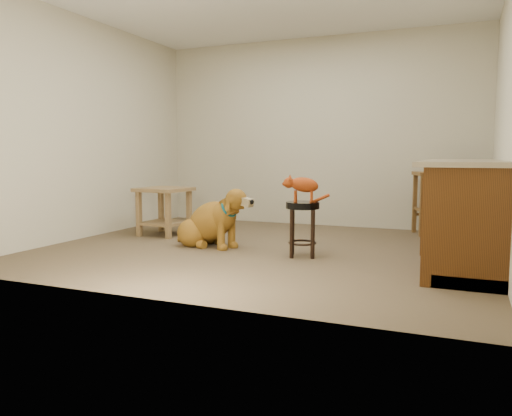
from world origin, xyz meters
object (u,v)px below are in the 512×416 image
at_px(padded_stool, 303,218).
at_px(golden_retriever, 211,223).
at_px(tabby_kitten, 302,186).
at_px(wood_stool, 432,202).
at_px(side_table, 164,204).

xyz_separation_m(padded_stool, golden_retriever, (-1.07, 0.13, -0.12)).
height_order(padded_stool, tabby_kitten, tabby_kitten).
bearing_deg(tabby_kitten, golden_retriever, 156.82).
bearing_deg(tabby_kitten, padded_stool, -5.72).
xyz_separation_m(wood_stool, side_table, (-3.05, -1.30, -0.02)).
relative_size(padded_stool, side_table, 0.89).
relative_size(side_table, tabby_kitten, 1.41).
xyz_separation_m(padded_stool, wood_stool, (1.09, 1.90, 0.03)).
distance_m(wood_stool, golden_retriever, 2.79).
bearing_deg(wood_stool, side_table, -156.91).
bearing_deg(side_table, tabby_kitten, -17.13).
bearing_deg(side_table, padded_stool, -16.99).
relative_size(padded_stool, wood_stool, 0.69).
bearing_deg(wood_stool, padded_stool, -119.72).
relative_size(wood_stool, golden_retriever, 0.74).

